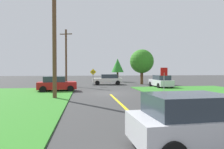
{
  "coord_description": "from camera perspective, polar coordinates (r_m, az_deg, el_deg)",
  "views": [
    {
      "loc": [
        -2.45,
        -19.26,
        2.31
      ],
      "look_at": [
        0.95,
        4.72,
        1.74
      ],
      "focal_mm": 31.58,
      "sensor_mm": 36.0,
      "label": 1
    }
  ],
  "objects": [
    {
      "name": "lane_stripe_center",
      "position": [
        11.75,
        4.18,
        -9.97
      ],
      "size": [
        0.2,
        14.0,
        0.01
      ],
      "primitive_type": "cube",
      "color": "yellow",
      "rests_on": "ground"
    },
    {
      "name": "parked_car_near_building",
      "position": [
        22.02,
        -15.81,
        -2.63
      ],
      "size": [
        4.22,
        2.52,
        1.62
      ],
      "rotation": [
        0.0,
        0.0,
        0.12
      ],
      "color": "red",
      "rests_on": "ground"
    },
    {
      "name": "utility_pole_near",
      "position": [
        16.54,
        -16.34,
        9.08
      ],
      "size": [
        1.8,
        0.32,
        8.9
      ],
      "color": "brown",
      "rests_on": "ground"
    },
    {
      "name": "stop_sign",
      "position": [
        18.9,
        14.82,
        -0.33
      ],
      "size": [
        0.74,
        0.2,
        2.52
      ],
      "rotation": [
        0.0,
        0.0,
        3.36
      ],
      "color": "#9EA0A8",
      "rests_on": "ground"
    },
    {
      "name": "pine_tree_center",
      "position": [
        38.53,
        1.63,
        2.6
      ],
      "size": [
        2.43,
        2.43,
        4.53
      ],
      "color": "brown",
      "rests_on": "ground"
    },
    {
      "name": "ground_plane",
      "position": [
        19.55,
        -0.82,
        -5.44
      ],
      "size": [
        120.0,
        120.0,
        0.0
      ],
      "primitive_type": "plane",
      "color": "#3A3A3A"
    },
    {
      "name": "direction_sign",
      "position": [
        27.68,
        -5.5,
        -0.27
      ],
      "size": [
        0.91,
        0.09,
        2.47
      ],
      "color": "slate",
      "rests_on": "ground"
    },
    {
      "name": "car_approaching_junction",
      "position": [
        30.88,
        -1.27,
        -1.45
      ],
      "size": [
        4.63,
        2.12,
        1.62
      ],
      "rotation": [
        0.0,
        0.0,
        3.12
      ],
      "color": "white",
      "rests_on": "ground"
    },
    {
      "name": "car_on_crossroad",
      "position": [
        26.71,
        13.96,
        -1.93
      ],
      "size": [
        1.97,
        4.48,
        1.62
      ],
      "rotation": [
        0.0,
        0.0,
        1.57
      ],
      "color": "silver",
      "rests_on": "ground"
    },
    {
      "name": "car_behind_on_main_road",
      "position": [
        6.36,
        23.48,
        -12.47
      ],
      "size": [
        4.14,
        2.27,
        1.62
      ],
      "rotation": [
        0.0,
        0.0,
        0.05
      ],
      "color": "silver",
      "rests_on": "ground"
    },
    {
      "name": "oak_tree_left",
      "position": [
        32.1,
        8.62,
        3.78
      ],
      "size": [
        3.82,
        3.82,
        5.62
      ],
      "color": "brown",
      "rests_on": "ground"
    },
    {
      "name": "utility_pole_mid",
      "position": [
        28.95,
        -13.15,
        4.99
      ],
      "size": [
        1.76,
        0.62,
        8.06
      ],
      "color": "brown",
      "rests_on": "ground"
    }
  ]
}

